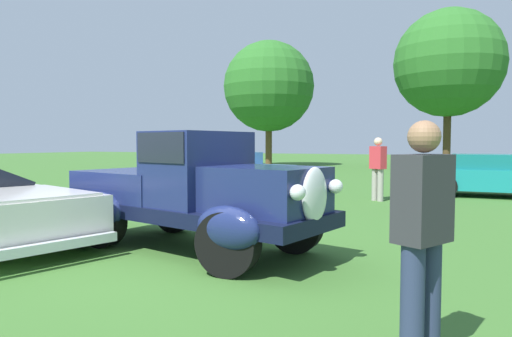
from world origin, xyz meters
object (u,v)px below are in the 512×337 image
feature_pickup_truck (194,190)px  show_car_skyblue (232,170)px  spectator_between_cars (422,234)px  show_car_teal (489,176)px  spectator_near_truck (378,167)px

feature_pickup_truck → show_car_skyblue: feature_pickup_truck is taller
show_car_skyblue → spectator_between_cars: 13.26m
show_car_teal → spectator_near_truck: size_ratio=2.35×
show_car_teal → spectator_near_truck: (-2.77, -2.39, 0.31)m
feature_pickup_truck → show_car_skyblue: bearing=114.0°
spectator_near_truck → spectator_between_cars: 9.28m
show_car_teal → spectator_between_cars: bearing=-94.9°
show_car_teal → spectator_between_cars: 11.54m
show_car_skyblue → spectator_between_cars: spectator_between_cars is taller
feature_pickup_truck → spectator_near_truck: bearing=77.8°
feature_pickup_truck → show_car_skyblue: 9.65m
feature_pickup_truck → spectator_near_truck: size_ratio=2.59×
show_car_skyblue → show_car_teal: size_ratio=1.15×
feature_pickup_truck → show_car_teal: bearing=65.2°
show_car_skyblue → show_car_teal: (8.17, 0.36, -0.00)m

